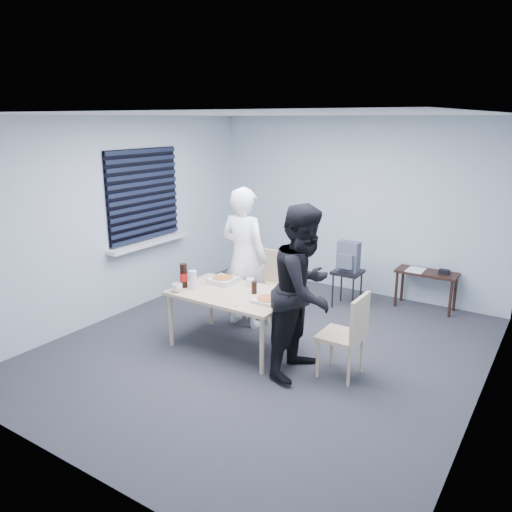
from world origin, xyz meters
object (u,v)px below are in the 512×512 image
Objects in this scene: mug_b at (250,282)px; soda_bottle at (184,276)px; chair_right at (349,330)px; stool at (347,278)px; chair_far at (269,279)px; mug_a at (177,288)px; backpack at (348,257)px; person_white at (244,258)px; side_table at (427,277)px; person_black at (304,291)px; dining_table at (233,297)px.

mug_b is 0.35× the size of soda_bottle.
stool is (-0.80, 1.86, -0.10)m from chair_right.
chair_far is 1.42m from mug_a.
backpack reaches higher than mug_a.
person_white reaches higher than chair_right.
chair_right is 1.79m from person_white.
person_white reaches higher than soda_bottle.
chair_far is 3.14× the size of soda_bottle.
soda_bottle is (-0.32, -0.78, -0.08)m from person_white.
chair_right is 8.90× the size of mug_b.
chair_right is 1.69× the size of stool.
mug_a reaches higher than side_table.
person_black is at bearing -103.42° from side_table.
person_white is 1.55m from backpack.
person_black is 2.07m from stool.
mug_a is at bearing -120.28° from backpack.
backpack is (-0.94, -0.53, 0.27)m from side_table.
side_table is 1.54× the size of stool.
person_black is 1.51m from mug_a.
chair_far is 1.82m from chair_right.
person_white is at bearing -123.50° from stool.
person_black is (-0.45, -0.13, 0.37)m from chair_right.
mug_b is (-0.55, -1.61, -0.01)m from backpack.
mug_b is at bearing -124.89° from side_table.
backpack reaches higher than mug_b.
side_table is (1.80, 1.81, -0.43)m from person_white.
person_black reaches higher than soda_bottle.
chair_right is 0.50× the size of person_black.
soda_bottle is (-0.58, -0.16, 0.20)m from dining_table.
chair_far is at bearing -105.27° from person_white.
side_table is 8.09× the size of mug_b.
backpack is at bearing 71.26° from mug_b.
stool is at bearing 72.81° from dining_table.
chair_right is (1.54, -0.97, 0.00)m from chair_far.
stool is (0.86, 1.29, -0.47)m from person_white.
mug_a is (-0.38, -1.35, 0.20)m from chair_far.
mug_a is (-1.13, -2.24, 0.30)m from stool.
dining_table is 0.98m from person_black.
dining_table is at bearing -81.34° from chair_far.
chair_far is 1.59m from person_black.
chair_right reaches higher than side_table.
person_white reaches higher than mug_a.
stool is 5.25× the size of mug_b.
person_black is at bearing -45.11° from chair_far.
mug_b is at bearing -112.11° from backpack.
person_white is at bearing -134.88° from side_table.
mug_b is at bearing 81.31° from dining_table.
person_black reaches higher than side_table.
backpack is at bearing 63.09° from mug_a.
stool is 4.27× the size of mug_a.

